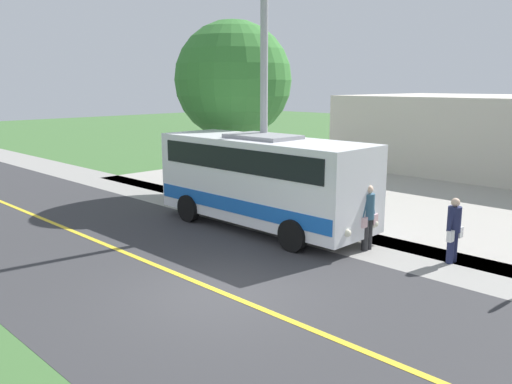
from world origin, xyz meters
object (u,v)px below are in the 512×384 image
(pedestrian_waiting, at_px, (368,215))
(street_light_pole, at_px, (261,83))
(shuttle_bus_front, at_px, (263,177))
(tree_curbside, at_px, (233,80))
(pedestrian_with_bags, at_px, (454,228))

(pedestrian_waiting, relative_size, street_light_pole, 0.22)
(shuttle_bus_front, relative_size, street_light_pole, 0.91)
(street_light_pole, distance_m, tree_curbside, 4.75)
(shuttle_bus_front, relative_size, tree_curbside, 1.07)
(tree_curbside, bearing_deg, pedestrian_with_bags, 79.43)
(tree_curbside, bearing_deg, shuttle_bus_front, 56.85)
(pedestrian_waiting, xyz_separation_m, tree_curbside, (-2.56, -8.12, 3.65))
(pedestrian_waiting, distance_m, tree_curbside, 9.26)
(pedestrian_with_bags, distance_m, tree_curbside, 11.07)
(tree_curbside, bearing_deg, street_light_pole, 57.91)
(pedestrian_waiting, bearing_deg, tree_curbside, -107.48)
(shuttle_bus_front, height_order, tree_curbside, tree_curbside)
(pedestrian_with_bags, height_order, pedestrian_waiting, pedestrian_waiting)
(shuttle_bus_front, height_order, pedestrian_waiting, shuttle_bus_front)
(pedestrian_with_bags, distance_m, pedestrian_waiting, 2.22)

